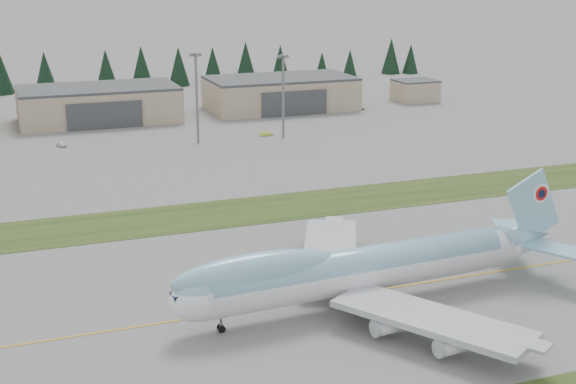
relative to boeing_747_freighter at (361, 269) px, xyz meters
name	(u,v)px	position (x,y,z in m)	size (l,w,h in m)	color
ground	(338,296)	(-1.71, 4.02, -5.67)	(7000.00, 7000.00, 0.00)	slate
grass_strip_far	(247,211)	(-1.71, 49.02, -5.67)	(400.00, 18.00, 0.08)	#253F16
taxiway_line_main	(338,296)	(-1.71, 4.02, -5.67)	(400.00, 0.40, 0.02)	gold
boeing_747_freighter	(361,269)	(0.00, 0.00, 0.00)	(65.17, 56.26, 17.19)	white
hangar_center	(99,104)	(-16.71, 153.92, -0.28)	(48.00, 26.60, 10.80)	tan
hangar_right	(281,93)	(43.29, 153.92, -0.28)	(48.00, 26.60, 10.80)	tan
control_shed	(415,90)	(93.29, 152.02, -1.87)	(14.00, 12.00, 7.60)	tan
floodlight_masts	(7,94)	(-43.80, 113.18, 10.49)	(130.90, 9.40, 24.37)	slate
service_vehicle_a	(62,147)	(-31.19, 121.33, -5.67)	(1.63, 4.05, 1.38)	white
service_vehicle_b	(266,136)	(24.95, 115.21, -5.67)	(1.31, 3.72, 1.23)	#C8E338
service_vehicle_c	(361,109)	(68.38, 144.00, -5.67)	(1.60, 3.93, 1.14)	silver
conifer_belt	(120,70)	(0.02, 216.33, 1.74)	(266.91, 15.07, 16.80)	black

